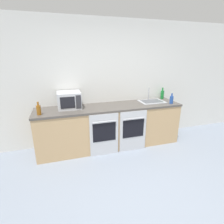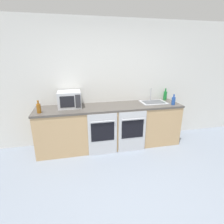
{
  "view_description": "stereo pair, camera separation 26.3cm",
  "coord_description": "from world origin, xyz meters",
  "px_view_note": "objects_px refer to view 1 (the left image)",
  "views": [
    {
      "loc": [
        -0.97,
        -1.57,
        1.9
      ],
      "look_at": [
        0.04,
        1.73,
        0.76
      ],
      "focal_mm": 28.0,
      "sensor_mm": 36.0,
      "label": 1
    },
    {
      "loc": [
        -0.71,
        -1.64,
        1.9
      ],
      "look_at": [
        0.04,
        1.73,
        0.76
      ],
      "focal_mm": 28.0,
      "sensor_mm": 36.0,
      "label": 2
    }
  ],
  "objects_px": {
    "oven_left": "(104,135)",
    "bottle_blue": "(171,100)",
    "microwave": "(69,100)",
    "bottle_green": "(162,94)",
    "sink": "(152,101)",
    "oven_right": "(133,131)",
    "bottle_amber": "(39,110)"
  },
  "relations": [
    {
      "from": "bottle_green",
      "to": "bottle_blue",
      "type": "height_order",
      "value": "bottle_green"
    },
    {
      "from": "bottle_green",
      "to": "sink",
      "type": "relative_size",
      "value": 0.49
    },
    {
      "from": "oven_right",
      "to": "bottle_green",
      "type": "xyz_separation_m",
      "value": [
        0.98,
        0.58,
        0.56
      ]
    },
    {
      "from": "bottle_green",
      "to": "oven_left",
      "type": "bearing_deg",
      "value": -159.93
    },
    {
      "from": "oven_right",
      "to": "sink",
      "type": "distance_m",
      "value": 0.87
    },
    {
      "from": "oven_right",
      "to": "oven_left",
      "type": "bearing_deg",
      "value": 180.0
    },
    {
      "from": "bottle_blue",
      "to": "sink",
      "type": "height_order",
      "value": "sink"
    },
    {
      "from": "oven_left",
      "to": "bottle_blue",
      "type": "height_order",
      "value": "bottle_blue"
    },
    {
      "from": "bottle_green",
      "to": "bottle_amber",
      "type": "xyz_separation_m",
      "value": [
        -2.7,
        -0.39,
        -0.01
      ]
    },
    {
      "from": "bottle_green",
      "to": "sink",
      "type": "distance_m",
      "value": 0.42
    },
    {
      "from": "microwave",
      "to": "bottle_amber",
      "type": "xyz_separation_m",
      "value": [
        -0.54,
        -0.27,
        -0.07
      ]
    },
    {
      "from": "bottle_amber",
      "to": "sink",
      "type": "relative_size",
      "value": 0.43
    },
    {
      "from": "microwave",
      "to": "sink",
      "type": "xyz_separation_m",
      "value": [
        1.79,
        -0.05,
        -0.15
      ]
    },
    {
      "from": "oven_left",
      "to": "microwave",
      "type": "distance_m",
      "value": 0.96
    },
    {
      "from": "oven_right",
      "to": "microwave",
      "type": "bearing_deg",
      "value": 159.16
    },
    {
      "from": "oven_right",
      "to": "bottle_green",
      "type": "height_order",
      "value": "bottle_green"
    },
    {
      "from": "microwave",
      "to": "bottle_green",
      "type": "xyz_separation_m",
      "value": [
        2.16,
        0.13,
        -0.06
      ]
    },
    {
      "from": "bottle_green",
      "to": "sink",
      "type": "bearing_deg",
      "value": -154.46
    },
    {
      "from": "oven_left",
      "to": "bottle_blue",
      "type": "bearing_deg",
      "value": 5.53
    },
    {
      "from": "oven_left",
      "to": "oven_right",
      "type": "height_order",
      "value": "same"
    },
    {
      "from": "oven_left",
      "to": "sink",
      "type": "distance_m",
      "value": 1.35
    },
    {
      "from": "sink",
      "to": "bottle_green",
      "type": "bearing_deg",
      "value": 25.54
    },
    {
      "from": "oven_right",
      "to": "sink",
      "type": "relative_size",
      "value": 1.56
    },
    {
      "from": "oven_left",
      "to": "bottle_amber",
      "type": "relative_size",
      "value": 3.65
    },
    {
      "from": "bottle_green",
      "to": "bottle_blue",
      "type": "bearing_deg",
      "value": -95.55
    },
    {
      "from": "bottle_blue",
      "to": "bottle_green",
      "type": "bearing_deg",
      "value": 84.45
    },
    {
      "from": "bottle_blue",
      "to": "sink",
      "type": "xyz_separation_m",
      "value": [
        -0.33,
        0.25,
        -0.07
      ]
    },
    {
      "from": "bottle_amber",
      "to": "sink",
      "type": "bearing_deg",
      "value": 5.29
    },
    {
      "from": "microwave",
      "to": "sink",
      "type": "distance_m",
      "value": 1.79
    },
    {
      "from": "bottle_amber",
      "to": "microwave",
      "type": "bearing_deg",
      "value": 26.27
    },
    {
      "from": "oven_left",
      "to": "bottle_green",
      "type": "xyz_separation_m",
      "value": [
        1.58,
        0.58,
        0.56
      ]
    },
    {
      "from": "bottle_blue",
      "to": "sink",
      "type": "relative_size",
      "value": 0.41
    }
  ]
}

